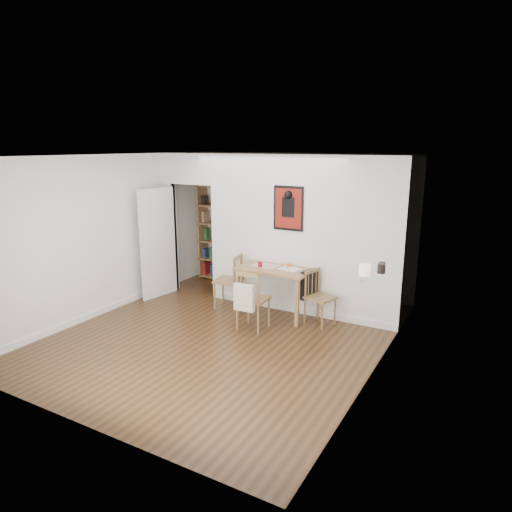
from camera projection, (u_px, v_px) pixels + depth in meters
The scene contains 15 objects.
ground at pixel (224, 334), 6.80m from camera, with size 5.20×5.20×0.00m, color #4F3019.
room_shell at pixel (272, 234), 7.58m from camera, with size 5.20×5.20×5.20m.
dining_table at pixel (276, 273), 7.42m from camera, with size 1.19×0.76×0.81m.
chair_left at pixel (228, 281), 7.84m from camera, with size 0.54×0.54×0.94m.
chair_right at pixel (319, 297), 7.07m from camera, with size 0.58×0.53×0.87m.
chair_front at pixel (253, 299), 6.89m from camera, with size 0.47×0.53×0.93m.
bookshelf at pixel (218, 233), 9.40m from camera, with size 0.83×0.33×1.98m.
fireplace at pixel (375, 315), 5.84m from camera, with size 0.45×1.25×1.16m.
red_glass at pixel (260, 264), 7.40m from camera, with size 0.07×0.07×0.09m, color maroon.
orange_fruit at pixel (288, 265), 7.37m from camera, with size 0.08×0.08×0.08m, color #FE5A0D.
placemat at pixel (266, 265), 7.50m from camera, with size 0.43×0.32×0.00m, color beige.
notebook at pixel (290, 269), 7.26m from camera, with size 0.32×0.24×0.02m, color silver.
mantel_lamp at pixel (365, 271), 5.38m from camera, with size 0.14×0.14×0.22m.
ceramic_jar_a at pixel (381, 269), 5.77m from camera, with size 0.10×0.10×0.12m, color black.
ceramic_jar_b at pixel (382, 266), 5.92m from camera, with size 0.08×0.08×0.11m, color black.
Camera 1 is at (3.49, -5.30, 2.75)m, focal length 32.00 mm.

